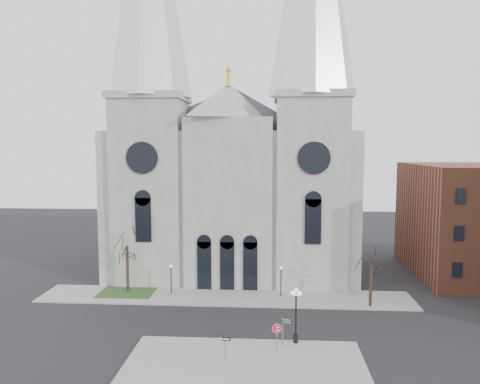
# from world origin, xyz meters

# --- Properties ---
(ground) EXTENTS (160.00, 160.00, 0.00)m
(ground) POSITION_xyz_m (0.00, 0.00, 0.00)
(ground) COLOR black
(ground) RESTS_ON ground
(sidewalk_near) EXTENTS (18.00, 10.00, 0.14)m
(sidewalk_near) POSITION_xyz_m (3.00, -5.00, 0.07)
(sidewalk_near) COLOR gray
(sidewalk_near) RESTS_ON ground
(sidewalk_far) EXTENTS (40.00, 6.00, 0.14)m
(sidewalk_far) POSITION_xyz_m (0.00, 11.00, 0.07)
(sidewalk_far) COLOR gray
(sidewalk_far) RESTS_ON ground
(grass_patch) EXTENTS (6.00, 5.00, 0.18)m
(grass_patch) POSITION_xyz_m (-11.00, 12.00, 0.09)
(grass_patch) COLOR #2C4B20
(grass_patch) RESTS_ON ground
(cathedral) EXTENTS (33.00, 26.66, 54.00)m
(cathedral) POSITION_xyz_m (0.00, 22.86, 18.48)
(cathedral) COLOR gray
(cathedral) RESTS_ON ground
(bg_building_brick) EXTENTS (14.00, 18.00, 14.00)m
(bg_building_brick) POSITION_xyz_m (30.00, 22.00, 7.00)
(bg_building_brick) COLOR brown
(bg_building_brick) RESTS_ON ground
(tree_left) EXTENTS (3.20, 3.20, 7.50)m
(tree_left) POSITION_xyz_m (-11.00, 12.00, 5.58)
(tree_left) COLOR black
(tree_left) RESTS_ON ground
(tree_right) EXTENTS (3.20, 3.20, 6.00)m
(tree_right) POSITION_xyz_m (15.00, 9.00, 4.47)
(tree_right) COLOR black
(tree_right) RESTS_ON ground
(ped_lamp_left) EXTENTS (0.32, 0.32, 3.26)m
(ped_lamp_left) POSITION_xyz_m (-6.00, 11.50, 2.33)
(ped_lamp_left) COLOR black
(ped_lamp_left) RESTS_ON sidewalk_far
(ped_lamp_right) EXTENTS (0.32, 0.32, 3.26)m
(ped_lamp_right) POSITION_xyz_m (6.00, 11.50, 2.33)
(ped_lamp_right) COLOR black
(ped_lamp_right) RESTS_ON sidewalk_far
(stop_sign) EXTENTS (0.80, 0.15, 2.22)m
(stop_sign) POSITION_xyz_m (5.39, -2.14, 1.74)
(stop_sign) COLOR slate
(stop_sign) RESTS_ON sidewalk_near
(globe_lamp) EXTENTS (1.23, 1.23, 4.63)m
(globe_lamp) POSITION_xyz_m (6.97, -0.50, 3.05)
(globe_lamp) COLOR black
(globe_lamp) RESTS_ON sidewalk_near
(one_way_sign) EXTENTS (0.84, 0.18, 1.92)m
(one_way_sign) POSITION_xyz_m (1.50, -4.08, 1.46)
(one_way_sign) COLOR slate
(one_way_sign) RESTS_ON sidewalk_near
(street_name_sign) EXTENTS (0.72, 0.22, 2.30)m
(street_name_sign) POSITION_xyz_m (5.97, -0.99, 1.49)
(street_name_sign) COLOR slate
(street_name_sign) RESTS_ON sidewalk_near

